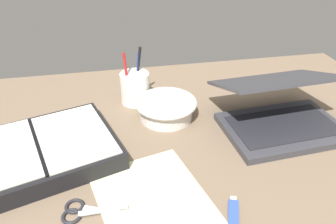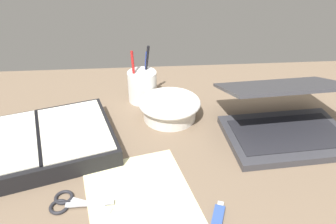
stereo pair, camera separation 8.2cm
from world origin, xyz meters
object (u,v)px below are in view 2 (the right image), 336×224
(bowl, at_px, (170,108))
(planner, at_px, (40,143))
(laptop, at_px, (285,118))
(pen_cup, at_px, (142,86))
(scissors, at_px, (68,203))

(bowl, relative_size, planner, 0.43)
(laptop, height_order, bowl, laptop)
(pen_cup, bearing_deg, planner, -137.14)
(bowl, bearing_deg, laptop, -19.26)
(laptop, relative_size, planner, 0.81)
(pen_cup, xyz_separation_m, planner, (-0.25, -0.23, -0.03))
(pen_cup, relative_size, planner, 0.42)
(planner, bearing_deg, bowl, 3.86)
(bowl, xyz_separation_m, planner, (-0.32, -0.12, -0.01))
(bowl, relative_size, pen_cup, 1.02)
(laptop, bearing_deg, scissors, -162.54)
(pen_cup, height_order, planner, pen_cup)
(planner, relative_size, scissors, 3.16)
(laptop, bearing_deg, planner, 178.26)
(bowl, bearing_deg, pen_cup, 124.54)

